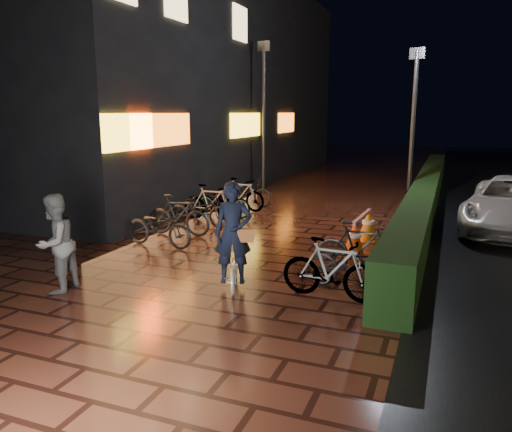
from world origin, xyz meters
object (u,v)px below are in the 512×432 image
at_px(bystander_person, 55,243).
at_px(cart_assembly, 415,206).
at_px(traffic_barrier, 362,231).
at_px(cyclist, 233,249).

bearing_deg(bystander_person, cart_assembly, 140.31).
bearing_deg(traffic_barrier, cyclist, -114.95).
distance_m(traffic_barrier, cart_assembly, 3.24).
distance_m(bystander_person, cyclist, 3.07).
bearing_deg(traffic_barrier, bystander_person, -132.63).
height_order(traffic_barrier, cart_assembly, cart_assembly).
xyz_separation_m(cyclist, traffic_barrier, (1.65, 3.54, -0.32)).
height_order(bystander_person, cyclist, cyclist).
height_order(bystander_person, traffic_barrier, bystander_person).
bearing_deg(traffic_barrier, cart_assembly, 73.05).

